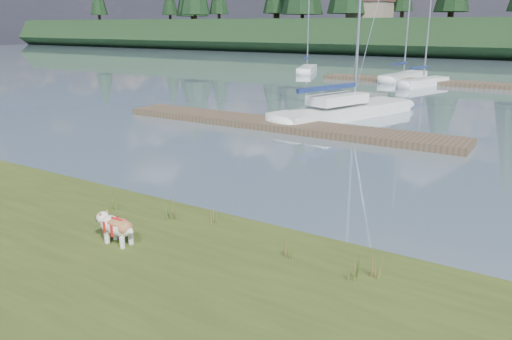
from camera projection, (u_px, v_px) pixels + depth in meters
The scene contains 17 objects.
ground at pixel (465, 86), 37.17m from camera, with size 200.00×200.00×0.00m, color slate.
bank at pixel (32, 305), 7.84m from camera, with size 60.00×9.00×0.35m, color #3B4819.
bulldog at pixel (117, 226), 9.57m from camera, with size 0.94×0.42×0.56m.
sailboat_main at pixel (353, 107), 24.97m from camera, with size 4.85×9.81×13.87m.
dock_near at pixel (279, 125), 22.09m from camera, with size 16.00×2.00×0.30m, color #4C3D2C.
dock_far at pixel (494, 86), 36.11m from camera, with size 26.00×2.20×0.30m, color #4C3D2C.
sailboat_bg_0 at pixel (308, 69), 47.93m from camera, with size 3.34×6.50×9.53m.
sailboat_bg_1 at pixel (407, 76), 41.38m from camera, with size 2.30×7.59×11.21m.
sailboat_bg_2 at pixel (427, 81), 37.26m from camera, with size 2.88×5.99×9.12m.
weed_0 at pixel (171, 208), 10.74m from camera, with size 0.17×0.14×0.65m.
weed_1 at pixel (216, 215), 10.56m from camera, with size 0.17×0.14×0.45m.
weed_2 at pixel (355, 267), 8.21m from camera, with size 0.17×0.14×0.55m.
weed_3 at pixel (112, 199), 11.29m from camera, with size 0.17×0.14×0.65m.
weed_4 at pixel (291, 248), 9.03m from camera, with size 0.17×0.14×0.44m.
weed_5 at pixel (376, 266), 8.27m from camera, with size 0.17×0.14×0.52m.
mud_lip at pixel (204, 222), 11.45m from camera, with size 60.00×0.50×0.14m, color #33281C.
house_0 at pixel (371, 5), 78.86m from camera, with size 6.30×5.30×4.65m.
Camera 1 is at (6.67, -10.00, 4.43)m, focal length 35.00 mm.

